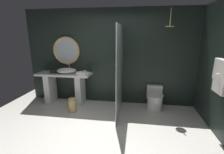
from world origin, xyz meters
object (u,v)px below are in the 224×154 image
Objects in this scene: tumbler_cup at (85,72)px; round_wall_mirror at (66,51)px; hanging_bathrobe at (223,75)px; toilet at (155,99)px; tissue_box at (53,72)px; waste_bin at (72,105)px; vessel_sink at (67,71)px; rain_shower_head at (170,25)px; folded_hand_towel at (83,74)px.

tumbler_cup is 0.86m from round_wall_mirror.
hanging_bathrobe is 1.14× the size of toilet.
waste_bin is at bearing -33.94° from tissue_box.
tumbler_cup is 3.08m from hanging_bathrobe.
toilet is (-0.98, 1.16, -0.98)m from hanging_bathrobe.
toilet is (2.42, -0.00, -0.69)m from vessel_sink.
rain_shower_head is at bearing -0.17° from tissue_box.
tumbler_cup is 0.90m from tissue_box.
rain_shower_head is (2.70, -0.30, 0.66)m from round_wall_mirror.
folded_hand_towel is at bearing 60.93° from waste_bin.
rain_shower_head reaches higher than toilet.
rain_shower_head is 1.10× the size of waste_bin.
round_wall_mirror is at bearing 155.79° from tumbler_cup.
vessel_sink is 3.34× the size of tissue_box.
folded_hand_towel is at bearing -7.32° from tissue_box.
folded_hand_towel is (-0.03, -0.13, -0.01)m from tumbler_cup.
round_wall_mirror is at bearing 158.17° from hanging_bathrobe.
tumbler_cup reaches higher than toilet.
tissue_box reaches higher than waste_bin.
tumbler_cup reaches higher than waste_bin.
folded_hand_towel reaches higher than waste_bin.
tumbler_cup is 0.65× the size of tissue_box.
folded_hand_towel is (0.19, 0.35, 0.74)m from waste_bin.
tissue_box is at bearing -134.13° from round_wall_mirror.
waste_bin is at bearing -168.96° from rain_shower_head.
tissue_box is (-0.90, -0.02, -0.02)m from tumbler_cup.
rain_shower_head reaches higher than tissue_box.
rain_shower_head is 0.62× the size of hanging_bathrobe.
tumbler_cup is 2.00m from toilet.
toilet is (-0.21, 0.07, -1.88)m from rain_shower_head.
rain_shower_head reaches higher than tumbler_cup.
vessel_sink is 0.55m from folded_hand_towel.
round_wall_mirror reaches higher than tumbler_cup.
tumbler_cup is at bearing -5.32° from vessel_sink.
round_wall_mirror reaches higher than folded_hand_towel.
round_wall_mirror reaches higher than hanging_bathrobe.
toilet is 2.02m from folded_hand_towel.
round_wall_mirror reaches higher than waste_bin.
vessel_sink reaches higher than tumbler_cup.
hanging_bathrobe is (2.85, -1.11, 0.30)m from tumbler_cup.
rain_shower_head is at bearing -18.45° from toilet.
tissue_box is 0.88m from folded_hand_towel.
round_wall_mirror is 3.03× the size of folded_hand_towel.
vessel_sink is at bearing 178.34° from rain_shower_head.
vessel_sink is 0.98m from waste_bin.
round_wall_mirror reaches higher than vessel_sink.
hanging_bathrobe is at bearing -16.28° from tissue_box.
toilet is at bearing 5.26° from folded_hand_towel.
vessel_sink reaches higher than toilet.
folded_hand_towel is at bearing 161.13° from hanging_bathrobe.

